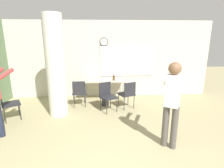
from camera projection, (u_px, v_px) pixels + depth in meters
The scene contains 10 objects.
wall_back at pixel (104, 60), 6.53m from camera, with size 8.00×0.15×2.80m.
support_pillar at pixel (55, 67), 4.79m from camera, with size 0.52×0.52×2.80m.
folding_table at pixel (105, 81), 6.22m from camera, with size 1.52×0.65×0.74m.
bottle_on_table at pixel (114, 78), 6.11m from camera, with size 0.08×0.08×0.24m.
waste_bin at pixel (105, 101), 5.82m from camera, with size 0.24×0.24×0.30m.
chair_table_front at pixel (107, 95), 5.29m from camera, with size 0.60×0.60×0.87m.
chair_table_left at pixel (79, 91), 5.62m from camera, with size 0.47×0.47×0.87m.
chair_table_right at pixel (128, 93), 5.47m from camera, with size 0.58×0.58×0.87m.
chair_by_left_wall at pixel (8, 102), 4.65m from camera, with size 0.60×0.60×0.87m.
person_playing_side at pixel (172, 99), 3.36m from camera, with size 0.62×0.71×1.74m.
Camera 1 is at (-0.06, -1.50, 2.14)m, focal length 28.00 mm.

